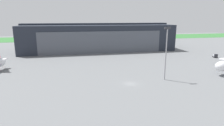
% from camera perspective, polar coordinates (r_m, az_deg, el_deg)
% --- Properties ---
extents(ground_plane, '(440.00, 440.00, 0.00)m').
position_cam_1_polar(ground_plane, '(72.02, 5.35, -6.12)').
color(ground_plane, slate).
extents(grass_field_strip, '(440.00, 56.00, 0.08)m').
position_cam_1_polar(grass_field_strip, '(239.15, -7.28, 7.32)').
color(grass_field_strip, '#347034').
rests_on(grass_field_strip, ground_plane).
extents(maintenance_hangar, '(109.34, 39.94, 19.99)m').
position_cam_1_polar(maintenance_hangar, '(150.49, -4.23, 7.68)').
color(maintenance_hangar, '#232833').
rests_on(maintenance_hangar, ground_plane).
extents(stair_truck, '(3.21, 4.11, 2.35)m').
position_cam_1_polar(stair_truck, '(134.75, 28.13, 1.91)').
color(stair_truck, '#2D2D33').
rests_on(stair_truck, ground_plane).
extents(apron_light_mast, '(2.40, 0.50, 20.44)m').
position_cam_1_polar(apron_light_mast, '(76.47, 15.68, 3.76)').
color(apron_light_mast, '#99999E').
rests_on(apron_light_mast, ground_plane).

